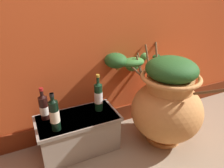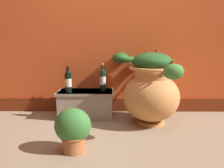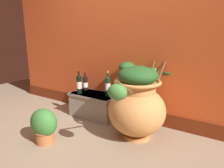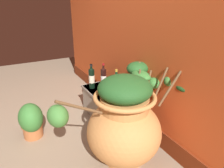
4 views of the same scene
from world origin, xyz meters
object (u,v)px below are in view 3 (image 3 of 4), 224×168
terracotta_urn (137,102)px  potted_shrub (44,125)px  wine_bottle_left (108,85)px  wine_bottle_middle (85,82)px  wine_bottle_right (79,84)px

terracotta_urn → potted_shrub: bearing=-138.6°
wine_bottle_left → wine_bottle_middle: 0.47m
wine_bottle_left → potted_shrub: size_ratio=0.89×
terracotta_urn → wine_bottle_middle: terracotta_urn is taller
terracotta_urn → wine_bottle_left: bearing=157.1°
wine_bottle_left → potted_shrub: bearing=-103.0°
terracotta_urn → potted_shrub: terracotta_urn is taller
wine_bottle_right → potted_shrub: size_ratio=0.82×
wine_bottle_right → potted_shrub: wine_bottle_right is taller
wine_bottle_left → wine_bottle_middle: (-0.46, 0.07, -0.03)m
terracotta_urn → potted_shrub: size_ratio=3.10×
potted_shrub → wine_bottle_left: bearing=77.0°
wine_bottle_middle → wine_bottle_right: 0.20m
wine_bottle_left → wine_bottle_middle: bearing=171.4°
wine_bottle_left → wine_bottle_right: (-0.41, -0.13, -0.00)m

